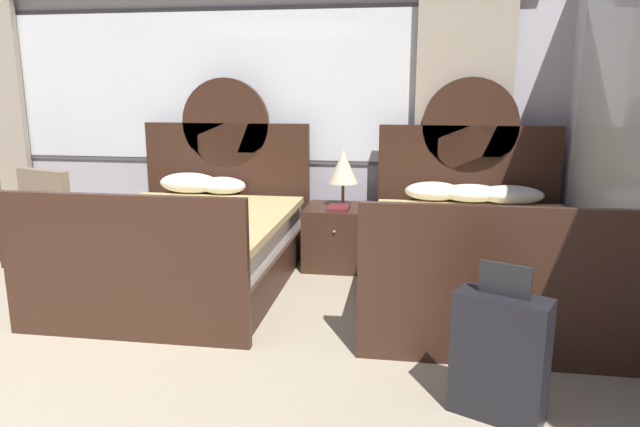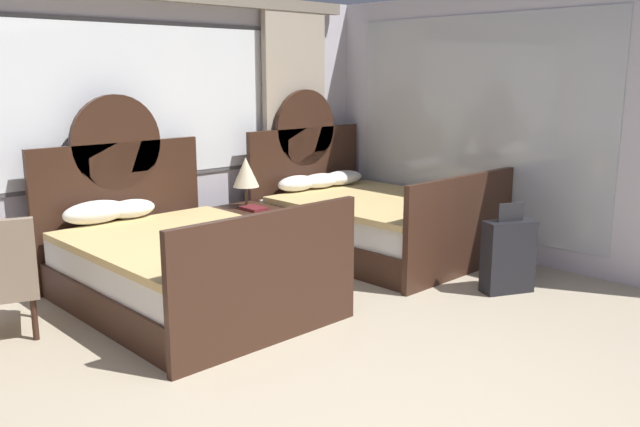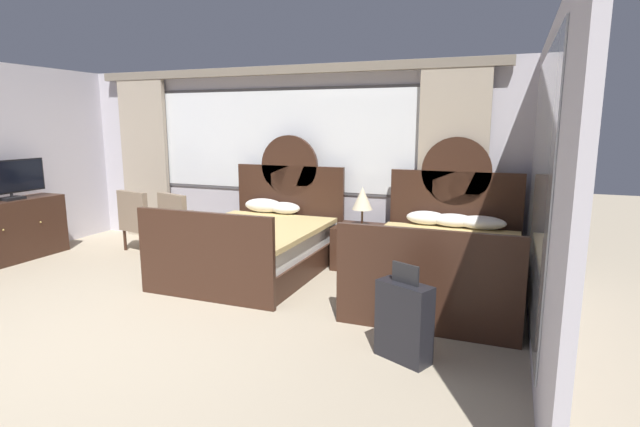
{
  "view_description": "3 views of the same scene",
  "coord_description": "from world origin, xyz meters",
  "views": [
    {
      "loc": [
        1.98,
        -1.84,
        1.61
      ],
      "look_at": [
        1.46,
        1.51,
        0.86
      ],
      "focal_mm": 31.94,
      "sensor_mm": 36.0,
      "label": 1
    },
    {
      "loc": [
        -2.6,
        -2.07,
        1.91
      ],
      "look_at": [
        1.21,
        1.93,
        0.72
      ],
      "focal_mm": 37.18,
      "sensor_mm": 36.0,
      "label": 2
    },
    {
      "loc": [
        3.17,
        -2.83,
        1.88
      ],
      "look_at": [
        1.25,
        2.09,
        0.9
      ],
      "focal_mm": 27.48,
      "sensor_mm": 36.0,
      "label": 3
    }
  ],
  "objects": [
    {
      "name": "armchair_by_window_centre",
      "position": [
        -1.87,
        2.86,
        0.47
      ],
      "size": [
        0.71,
        0.71,
        0.91
      ],
      "color": "#84705B",
      "rests_on": "ground_plane"
    },
    {
      "name": "wall_back_window",
      "position": [
        0.0,
        3.76,
        1.42
      ],
      "size": [
        6.84,
        0.22,
        2.7
      ],
      "color": "silver",
      "rests_on": "ground_plane"
    },
    {
      "name": "ground_plane",
      "position": [
        0.0,
        0.0,
        0.0
      ],
      "size": [
        24.0,
        24.0,
        0.0
      ],
      "primitive_type": "plane",
      "color": "tan"
    },
    {
      "name": "armchair_by_window_left",
      "position": [
        -1.16,
        2.87,
        0.47
      ],
      "size": [
        0.76,
        0.76,
        0.91
      ],
      "color": "#84705B",
      "rests_on": "ground_plane"
    },
    {
      "name": "book_on_nightstand",
      "position": [
        1.38,
        3.07,
        0.57
      ],
      "size": [
        0.18,
        0.26,
        0.03
      ],
      "color": "maroon",
      "rests_on": "nightstand_between_beds"
    },
    {
      "name": "bed_near_window",
      "position": [
        0.2,
        2.52,
        0.35
      ],
      "size": [
        1.65,
        2.23,
        1.71
      ],
      "color": "#382116",
      "rests_on": "ground_plane"
    },
    {
      "name": "bed_near_mirror",
      "position": [
        2.53,
        2.53,
        0.36
      ],
      "size": [
        1.65,
        2.23,
        1.71
      ],
      "color": "#382116",
      "rests_on": "ground_plane"
    },
    {
      "name": "wall_right_mirror",
      "position": [
        3.45,
        1.61,
        1.35
      ],
      "size": [
        0.08,
        4.37,
        2.7
      ],
      "color": "silver",
      "rests_on": "ground_plane"
    },
    {
      "name": "tv_flatscreen",
      "position": [
        -3.16,
        1.8,
        1.13
      ],
      "size": [
        0.2,
        1.02,
        0.54
      ],
      "color": "black",
      "rests_on": "dresser_minibar"
    },
    {
      "name": "nightstand_between_beds",
      "position": [
        1.37,
        3.19,
        0.28
      ],
      "size": [
        0.6,
        0.62,
        0.56
      ],
      "color": "#382116",
      "rests_on": "ground_plane"
    },
    {
      "name": "suitcase_on_floor",
      "position": [
        2.46,
        0.84,
        0.33
      ],
      "size": [
        0.49,
        0.37,
        0.8
      ],
      "color": "black",
      "rests_on": "ground_plane"
    },
    {
      "name": "table_lamp_on_nightstand",
      "position": [
        1.4,
        3.21,
        0.91
      ],
      "size": [
        0.27,
        0.27,
        0.51
      ],
      "color": "brown",
      "rests_on": "nightstand_between_beds"
    }
  ]
}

